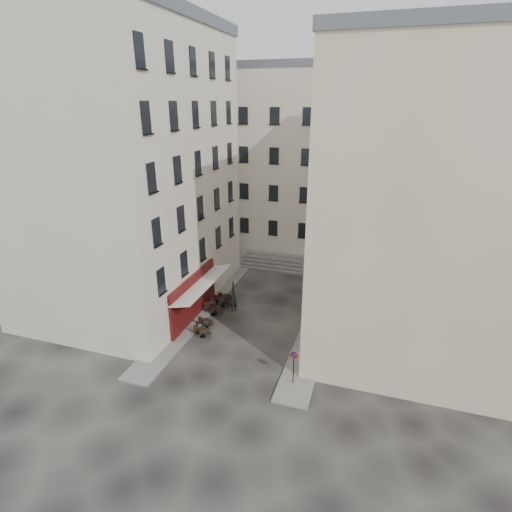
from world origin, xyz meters
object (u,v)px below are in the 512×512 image
at_px(no_parking_sign, 294,361).
at_px(bistro_table_b, 206,322).
at_px(pedestrian, 233,301).
at_px(bistro_table_a, 203,331).

relative_size(no_parking_sign, bistro_table_b, 1.95).
bearing_deg(no_parking_sign, pedestrian, 127.85).
height_order(bistro_table_b, pedestrian, pedestrian).
relative_size(bistro_table_a, pedestrian, 0.77).
distance_m(bistro_table_b, pedestrian, 3.08).
distance_m(no_parking_sign, bistro_table_a, 7.71).
distance_m(bistro_table_a, bistro_table_b, 1.27).
relative_size(bistro_table_b, pedestrian, 0.71).
xyz_separation_m(bistro_table_a, bistro_table_b, (-0.29, 1.23, -0.03)).
distance_m(bistro_table_a, pedestrian, 4.19).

